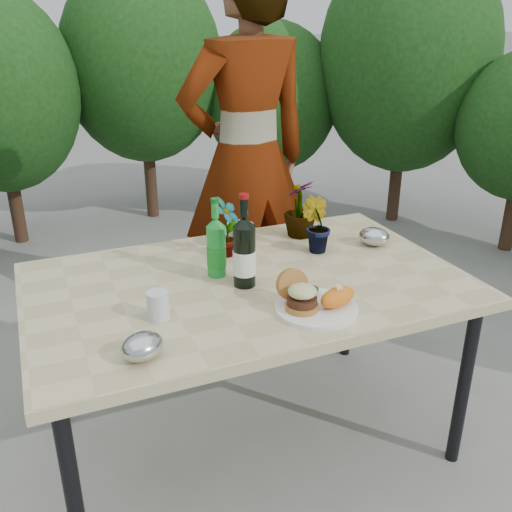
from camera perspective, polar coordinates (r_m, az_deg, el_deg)
name	(u,v)px	position (r m, az deg, el deg)	size (l,w,h in m)	color
ground	(249,439)	(2.54, -0.73, -17.85)	(80.00, 80.00, 0.00)	slate
patio_table	(248,294)	(2.15, -0.83, -3.81)	(1.60, 1.00, 0.75)	#C6B884
shrub_hedge	(178,109)	(3.45, -7.79, 14.38)	(6.97, 5.11, 2.23)	#382316
dinner_plate	(316,308)	(1.92, 6.05, -5.21)	(0.28, 0.28, 0.01)	white
burger_stack	(300,295)	(1.89, 4.38, -3.87)	(0.11, 0.16, 0.11)	#B7722D
sweet_potato	(338,297)	(1.92, 8.17, -4.07)	(0.15, 0.08, 0.06)	orange
grilled_veg	(308,290)	(1.99, 5.25, -3.45)	(0.08, 0.05, 0.03)	olive
wine_bottle	(244,253)	(2.04, -1.17, 0.33)	(0.08, 0.08, 0.35)	black
sparkling_water	(216,248)	(2.13, -4.00, 0.82)	(0.07, 0.07, 0.30)	green
plastic_cup	(158,306)	(1.87, -9.76, -4.91)	(0.07, 0.07, 0.10)	silver
seedling_left	(227,228)	(2.29, -2.94, 2.83)	(0.13, 0.09, 0.25)	#22521C
seedling_mid	(316,225)	(2.35, 6.01, 3.07)	(0.12, 0.10, 0.23)	#27541C
seedling_right	(300,209)	(2.51, 4.45, 4.74)	(0.14, 0.14, 0.25)	#23551D
blue_bowl	(240,236)	(2.40, -1.62, 2.06)	(0.13, 0.13, 0.10)	silver
foil_packet_left	(142,346)	(1.68, -11.29, -8.85)	(0.13, 0.11, 0.08)	#ACAFB3
foil_packet_right	(374,237)	(2.48, 11.73, 1.92)	(0.13, 0.11, 0.08)	#ADAFB3
person	(247,161)	(2.89, -0.91, 9.50)	(0.72, 0.47, 1.96)	#A46C52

